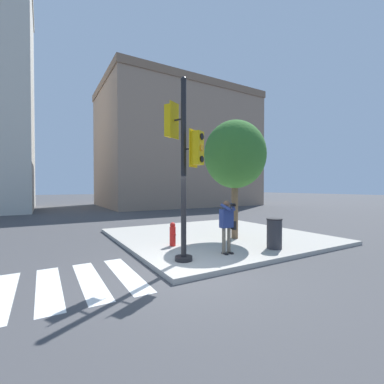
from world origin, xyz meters
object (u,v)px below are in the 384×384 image
(trash_bin, at_px, (274,233))
(fire_hydrant, at_px, (173,234))
(traffic_signal_pole, at_px, (184,158))
(street_tree, at_px, (235,155))
(person_photographer, at_px, (227,222))

(trash_bin, bearing_deg, fire_hydrant, 143.11)
(traffic_signal_pole, distance_m, street_tree, 3.71)
(person_photographer, bearing_deg, traffic_signal_pole, 179.47)
(person_photographer, distance_m, trash_bin, 1.85)
(fire_hydrant, distance_m, trash_bin, 3.45)
(person_photographer, relative_size, street_tree, 0.35)
(trash_bin, bearing_deg, street_tree, 90.73)
(trash_bin, bearing_deg, traffic_signal_pole, 174.70)
(street_tree, bearing_deg, fire_hydrant, 178.75)
(person_photographer, xyz_separation_m, fire_hydrant, (-1.00, 1.78, -0.57))
(person_photographer, distance_m, street_tree, 3.40)
(street_tree, distance_m, trash_bin, 3.48)
(person_photographer, relative_size, fire_hydrant, 1.99)
(street_tree, height_order, fire_hydrant, street_tree)
(traffic_signal_pole, height_order, fire_hydrant, traffic_signal_pole)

